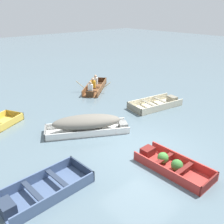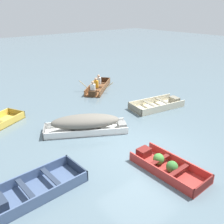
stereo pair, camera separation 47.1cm
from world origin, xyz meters
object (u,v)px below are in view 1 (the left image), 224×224
skiff_cream_mid_moored (157,104)px  skiff_slate_blue_outer_moored (42,191)px  dinghy_red_foreground (170,164)px  rowboat_wooden_brown_with_crew (94,87)px  skiff_white_near_moored (87,123)px

skiff_cream_mid_moored → skiff_slate_blue_outer_moored: (-7.98, -2.04, -0.00)m
dinghy_red_foreground → skiff_slate_blue_outer_moored: (-3.82, 1.74, -0.02)m
dinghy_red_foreground → skiff_slate_blue_outer_moored: 4.20m
dinghy_red_foreground → rowboat_wooden_brown_with_crew: size_ratio=0.83×
skiff_cream_mid_moored → rowboat_wooden_brown_with_crew: bearing=99.8°
skiff_white_near_moored → dinghy_red_foreground: bearing=-83.4°
skiff_white_near_moored → rowboat_wooden_brown_with_crew: 5.76m
skiff_slate_blue_outer_moored → dinghy_red_foreground: bearing=-24.5°
rowboat_wooden_brown_with_crew → dinghy_red_foreground: bearing=-112.4°
dinghy_red_foreground → skiff_cream_mid_moored: dinghy_red_foreground is taller
skiff_cream_mid_moored → rowboat_wooden_brown_with_crew: rowboat_wooden_brown_with_crew is taller
dinghy_red_foreground → rowboat_wooden_brown_with_crew: rowboat_wooden_brown_with_crew is taller
skiff_white_near_moored → skiff_cream_mid_moored: size_ratio=1.18×
skiff_white_near_moored → skiff_cream_mid_moored: bearing=-2.2°
skiff_slate_blue_outer_moored → rowboat_wooden_brown_with_crew: (7.21, 6.50, 0.10)m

